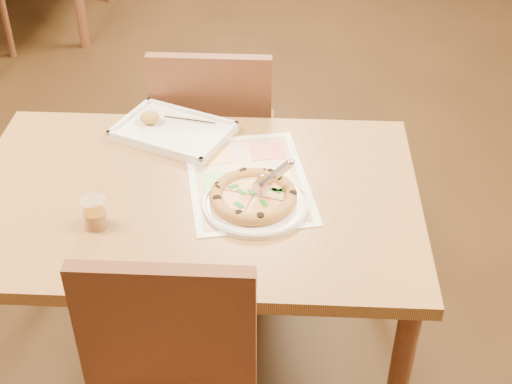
{
  "coord_description": "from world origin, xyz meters",
  "views": [
    {
      "loc": [
        0.27,
        -1.62,
        1.95
      ],
      "look_at": [
        0.19,
        -0.05,
        0.77
      ],
      "focal_mm": 50.0,
      "sensor_mm": 36.0,
      "label": 1
    }
  ],
  "objects_px": {
    "dining_table": "(194,216)",
    "appetizer_tray": "(172,131)",
    "chair_far": "(215,128)",
    "plate": "(256,204)",
    "menu": "(248,180)",
    "pizza_cutter": "(272,178)",
    "pizza": "(253,196)",
    "glass_tumbler": "(95,214)"
  },
  "relations": [
    {
      "from": "menu",
      "to": "pizza",
      "type": "bearing_deg",
      "value": -79.06
    },
    {
      "from": "pizza_cutter",
      "to": "glass_tumbler",
      "type": "relative_size",
      "value": 1.29
    },
    {
      "from": "pizza",
      "to": "menu",
      "type": "bearing_deg",
      "value": 100.94
    },
    {
      "from": "chair_far",
      "to": "plate",
      "type": "distance_m",
      "value": 0.7
    },
    {
      "from": "pizza",
      "to": "glass_tumbler",
      "type": "height_order",
      "value": "glass_tumbler"
    },
    {
      "from": "plate",
      "to": "pizza_cutter",
      "type": "bearing_deg",
      "value": 34.12
    },
    {
      "from": "plate",
      "to": "appetizer_tray",
      "type": "height_order",
      "value": "appetizer_tray"
    },
    {
      "from": "plate",
      "to": "pizza",
      "type": "distance_m",
      "value": 0.02
    },
    {
      "from": "pizza",
      "to": "chair_far",
      "type": "bearing_deg",
      "value": 105.38
    },
    {
      "from": "dining_table",
      "to": "chair_far",
      "type": "distance_m",
      "value": 0.61
    },
    {
      "from": "chair_far",
      "to": "pizza",
      "type": "distance_m",
      "value": 0.7
    },
    {
      "from": "glass_tumbler",
      "to": "chair_far",
      "type": "bearing_deg",
      "value": 72.47
    },
    {
      "from": "dining_table",
      "to": "chair_far",
      "type": "xyz_separation_m",
      "value": [
        -0.0,
        0.6,
        -0.07
      ]
    },
    {
      "from": "plate",
      "to": "pizza_cutter",
      "type": "height_order",
      "value": "pizza_cutter"
    },
    {
      "from": "menu",
      "to": "plate",
      "type": "bearing_deg",
      "value": -76.17
    },
    {
      "from": "chair_far",
      "to": "appetizer_tray",
      "type": "bearing_deg",
      "value": 70.44
    },
    {
      "from": "dining_table",
      "to": "appetizer_tray",
      "type": "xyz_separation_m",
      "value": [
        -0.1,
        0.31,
        0.1
      ]
    },
    {
      "from": "dining_table",
      "to": "plate",
      "type": "height_order",
      "value": "plate"
    },
    {
      "from": "pizza",
      "to": "glass_tumbler",
      "type": "relative_size",
      "value": 2.84
    },
    {
      "from": "chair_far",
      "to": "menu",
      "type": "bearing_deg",
      "value": 106.29
    },
    {
      "from": "dining_table",
      "to": "appetizer_tray",
      "type": "height_order",
      "value": "appetizer_tray"
    },
    {
      "from": "pizza",
      "to": "menu",
      "type": "relative_size",
      "value": 0.51
    },
    {
      "from": "chair_far",
      "to": "plate",
      "type": "bearing_deg",
      "value": 105.84
    },
    {
      "from": "chair_far",
      "to": "plate",
      "type": "xyz_separation_m",
      "value": [
        0.19,
        -0.66,
        0.16
      ]
    },
    {
      "from": "appetizer_tray",
      "to": "menu",
      "type": "height_order",
      "value": "appetizer_tray"
    },
    {
      "from": "dining_table",
      "to": "pizza_cutter",
      "type": "distance_m",
      "value": 0.28
    },
    {
      "from": "dining_table",
      "to": "pizza_cutter",
      "type": "height_order",
      "value": "pizza_cutter"
    },
    {
      "from": "plate",
      "to": "appetizer_tray",
      "type": "relative_size",
      "value": 0.71
    },
    {
      "from": "dining_table",
      "to": "plate",
      "type": "xyz_separation_m",
      "value": [
        0.19,
        -0.05,
        0.09
      ]
    },
    {
      "from": "plate",
      "to": "menu",
      "type": "xyz_separation_m",
      "value": [
        -0.03,
        0.12,
        -0.01
      ]
    },
    {
      "from": "menu",
      "to": "dining_table",
      "type": "bearing_deg",
      "value": -156.73
    },
    {
      "from": "chair_far",
      "to": "menu",
      "type": "distance_m",
      "value": 0.58
    },
    {
      "from": "pizza_cutter",
      "to": "chair_far",
      "type": "bearing_deg",
      "value": 70.93
    },
    {
      "from": "chair_far",
      "to": "pizza_cutter",
      "type": "distance_m",
      "value": 0.71
    },
    {
      "from": "dining_table",
      "to": "plate",
      "type": "distance_m",
      "value": 0.21
    },
    {
      "from": "pizza_cutter",
      "to": "glass_tumbler",
      "type": "height_order",
      "value": "pizza_cutter"
    },
    {
      "from": "plate",
      "to": "pizza",
      "type": "height_order",
      "value": "pizza"
    },
    {
      "from": "chair_far",
      "to": "menu",
      "type": "height_order",
      "value": "chair_far"
    },
    {
      "from": "dining_table",
      "to": "glass_tumbler",
      "type": "relative_size",
      "value": 14.93
    },
    {
      "from": "chair_far",
      "to": "pizza_cutter",
      "type": "xyz_separation_m",
      "value": [
        0.23,
        -0.63,
        0.23
      ]
    },
    {
      "from": "chair_far",
      "to": "glass_tumbler",
      "type": "relative_size",
      "value": 5.4
    },
    {
      "from": "plate",
      "to": "menu",
      "type": "height_order",
      "value": "plate"
    }
  ]
}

